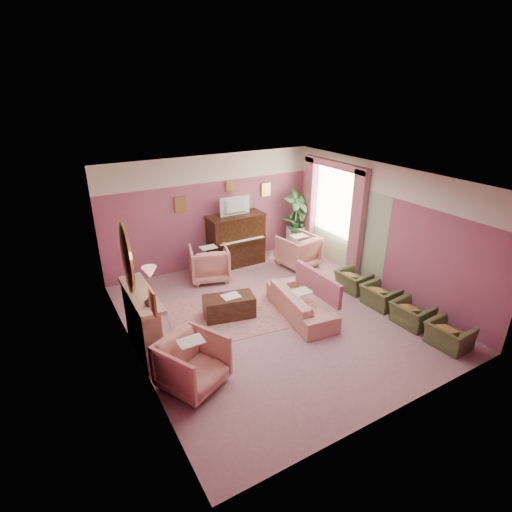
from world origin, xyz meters
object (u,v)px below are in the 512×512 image
olive_chair_a (450,332)px  coffee_table (229,307)px  television (236,205)px  olive_chair_b (412,311)px  floral_armchair_front (192,361)px  olive_chair_d (353,278)px  floral_armchair_right (299,249)px  side_table (295,239)px  sofa (301,298)px  piano (236,240)px  olive_chair_c (380,293)px  floral_armchair_left (209,261)px

olive_chair_a → coffee_table: bearing=135.8°
television → olive_chair_b: television is taller
floral_armchair_front → olive_chair_d: bearing=14.7°
olive_chair_a → floral_armchair_front: bearing=162.8°
floral_armchair_right → side_table: (0.50, 0.86, -0.11)m
sofa → side_table: size_ratio=2.65×
coffee_table → piano: bearing=59.3°
floral_armchair_front → television: bearing=53.9°
olive_chair_d → sofa: bearing=-170.7°
television → sofa: size_ratio=0.43×
piano → floral_armchair_front: 4.60m
olive_chair_c → olive_chair_d: 0.82m
television → floral_armchair_left: 1.55m
piano → olive_chair_c: piano is taller
coffee_table → olive_chair_c: bearing=-22.4°
olive_chair_c → side_table: bearing=86.7°
television → coffee_table: (-1.31, -2.16, -1.38)m
sofa → piano: bearing=89.6°
olive_chair_a → floral_armchair_right: bearing=94.2°
sofa → olive_chair_a: (1.65, -2.19, -0.07)m
sofa → olive_chair_c: (1.65, -0.55, -0.07)m
piano → side_table: 1.84m
coffee_table → floral_armchair_left: 1.81m
piano → floral_armchair_right: 1.61m
olive_chair_d → floral_armchair_front: bearing=-165.3°
piano → floral_armchair_left: piano is taller
coffee_table → floral_armchair_right: bearing=26.5°
side_table → floral_armchair_right: bearing=-120.1°
olive_chair_a → olive_chair_d: (0.00, 2.46, 0.00)m
floral_armchair_left → olive_chair_a: 5.29m
olive_chair_b → side_table: side_table is taller
floral_armchair_right → coffee_table: bearing=-153.5°
side_table → floral_armchair_left: bearing=-171.5°
television → floral_armchair_right: 1.94m
floral_armchair_right → olive_chair_d: bearing=-79.8°
floral_armchair_right → olive_chair_c: bearing=-83.1°
floral_armchair_right → olive_chair_a: size_ratio=1.30×
floral_armchair_left → olive_chair_c: bearing=-48.9°
piano → floral_armchair_left: bearing=-154.8°
coffee_table → sofa: (1.29, -0.66, 0.15)m
piano → olive_chair_d: size_ratio=1.98×
olive_chair_b → olive_chair_a: bearing=-90.0°
floral_armchair_front → coffee_table: bearing=47.9°
floral_armchair_right → sofa: bearing=-124.2°
piano → olive_chair_b: 4.55m
television → olive_chair_d: bearing=-57.5°
floral_armchair_front → olive_chair_b: 4.34m
side_table → olive_chair_a: bearing=-92.2°
piano → television: (0.00, -0.05, 0.95)m
television → floral_armchair_right: (1.32, -0.85, -1.14)m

